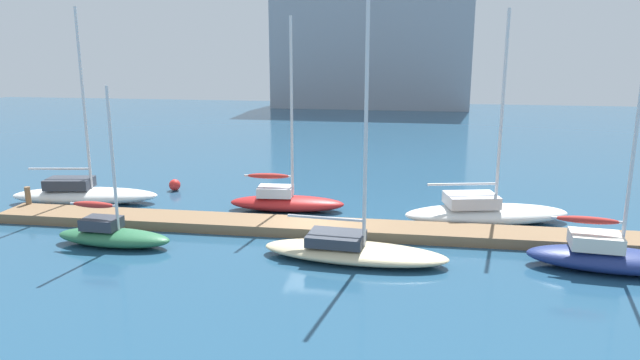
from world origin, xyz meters
TOP-DOWN VIEW (x-y plane):
  - ground_plane at (0.00, 0.00)m, footprint 120.00×120.00m
  - dock_pier at (0.00, 0.00)m, footprint 30.62×2.04m
  - dock_piling_near_end at (-14.91, 0.87)m, footprint 0.28×0.28m
  - sailboat_0 at (-13.12, 2.95)m, footprint 8.07×3.25m
  - sailboat_1 at (-8.22, -3.13)m, footprint 5.21×1.82m
  - sailboat_2 at (-2.02, 3.27)m, footprint 6.03×2.15m
  - sailboat_3 at (2.13, -3.23)m, footprint 7.63×2.99m
  - sailboat_4 at (7.94, 2.71)m, footprint 8.32×4.15m
  - sailboat_5 at (11.91, -2.79)m, footprint 6.34×2.69m
  - mooring_buoy_red at (-9.36, 6.39)m, footprint 0.67×0.67m
  - harbor_building_distant at (-1.35, 54.55)m, footprint 25.71×8.87m

SIDE VIEW (x-z plane):
  - ground_plane at x=0.00m, z-range 0.00..0.00m
  - dock_pier at x=0.00m, z-range 0.00..0.46m
  - mooring_buoy_red at x=-9.36m, z-range 0.00..0.67m
  - sailboat_3 at x=2.13m, z-range -4.60..5.53m
  - sailboat_1 at x=-8.22m, z-range -2.88..3.94m
  - sailboat_4 at x=7.94m, z-range -4.43..5.58m
  - sailboat_0 at x=-13.12m, z-range -4.57..5.72m
  - sailboat_2 at x=-2.02m, z-range -4.30..5.47m
  - sailboat_5 at x=11.91m, z-range -4.30..5.52m
  - dock_piling_near_end at x=-14.91m, z-range 0.00..1.36m
  - harbor_building_distant at x=-1.35m, z-range 0.00..17.86m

